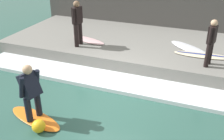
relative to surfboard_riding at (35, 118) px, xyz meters
The scene contains 12 objects.
ground_plane 2.18m from the surfboard_riding, 37.93° to the right, with size 28.00×28.00×0.00m, color #2D564C.
concrete_ledge 5.50m from the surfboard_riding, 14.12° to the right, with size 4.40×10.75×0.54m, color slate.
back_wall 7.95m from the surfboard_riding, ahead, with size 0.50×11.29×1.95m, color #474442.
wave_foam_crest 2.87m from the surfboard_riding, 27.85° to the right, with size 1.18×10.21×0.12m, color silver.
surfboard_riding is the anchor object (origin of this frame).
surfer_riding 0.87m from the surfboard_riding, 90.00° to the right, with size 0.57×0.54×1.51m.
surfer_waiting_near 4.30m from the surfboard_riding, 10.77° to the left, with size 0.57×0.26×1.71m.
surfboard_waiting_near 4.63m from the surfboard_riding, ahead, with size 0.96×1.70×0.06m.
surfer_waiting_far 5.71m from the surfboard_riding, 45.97° to the right, with size 0.50×0.29×1.52m.
surfboard_waiting_far 5.98m from the surfboard_riding, 39.50° to the right, with size 0.65×1.98×0.07m.
surfboard_spare 6.09m from the surfboard_riding, 32.79° to the right, with size 1.63×1.82×0.06m.
marker_buoy 0.56m from the surfboard_riding, 133.56° to the right, with size 0.33×0.33×0.33m, color yellow.
Camera 1 is at (-6.18, -2.53, 4.21)m, focal length 42.00 mm.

